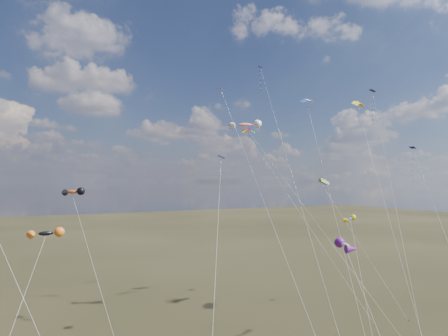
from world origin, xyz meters
name	(u,v)px	position (x,y,z in m)	size (l,w,h in m)	color
diamond_black_high	(375,118)	(25.78, 17.55, 27.06)	(11.19, 16.20, 31.69)	black
diamond_navy_tall	(265,94)	(14.38, 30.28, 31.96)	(9.54, 29.25, 37.54)	#0E1D47
diamond_black_mid	(219,211)	(-4.11, 11.48, 14.33)	(9.60, 15.82, 20.41)	black
diamond_navy_right	(415,174)	(27.42, 12.00, 18.42)	(8.51, 14.88, 22.37)	#0D1248
diamond_orange_center	(247,157)	(0.09, 12.80, 20.09)	(1.63, 19.26, 29.02)	#D85A07
parafoil_yellow	(359,103)	(20.33, 15.58, 28.46)	(8.11, 15.73, 29.23)	yellow
parafoil_blue_white	(308,101)	(18.17, 23.93, 30.06)	(12.11, 22.56, 30.84)	blue
parafoil_striped	(324,180)	(14.91, 16.83, 17.60)	(7.57, 9.76, 18.35)	#DADE08
parafoil_tricolor	(249,131)	(6.20, 22.14, 24.34)	(11.34, 13.43, 25.05)	#DB9B05
novelty_black_orange	(46,234)	(-19.64, 20.18, 11.99)	(6.46, 10.25, 12.54)	black
novelty_orange_black	(72,192)	(-16.33, 26.49, 16.03)	(4.40, 13.98, 16.63)	#C54814
novelty_white_purple	(346,246)	(1.21, -0.76, 12.09)	(2.67, 10.11, 12.60)	white
novelty_redwhite_stripe	(246,125)	(5.81, 22.47, 25.20)	(9.76, 21.29, 25.95)	red
novelty_blue_yellow	(350,220)	(10.76, 8.03, 13.08)	(5.17, 8.08, 13.55)	blue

